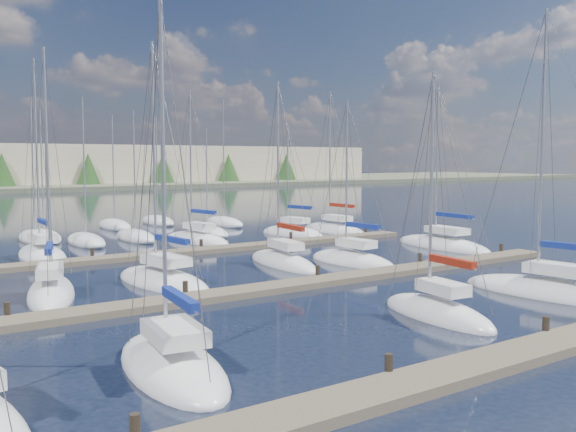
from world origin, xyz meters
TOP-DOWN VIEW (x-y plane):
  - ground at (0.00, 60.00)m, footprint 400.00×400.00m
  - dock_near at (0.00, 2.01)m, footprint 44.00×1.93m
  - dock_mid at (0.00, 16.01)m, footprint 44.00×1.93m
  - dock_far at (0.00, 30.01)m, footprint 44.00×1.93m
  - sailboat_e at (11.13, 7.24)m, footprint 4.13×9.66m
  - sailboat_i at (-9.19, 21.07)m, footprint 4.25×8.04m
  - sailboat_j at (-3.45, 20.84)m, footprint 3.69×8.36m
  - sailboat_l at (9.35, 20.23)m, footprint 2.85×7.32m
  - sailboat_q at (15.05, 35.01)m, footprint 3.78×7.24m
  - sailboat_c at (-9.01, 7.44)m, footprint 3.72×7.68m
  - sailboat_r at (19.50, 34.66)m, footprint 2.57×8.32m
  - sailboat_p at (5.98, 35.61)m, footprint 3.93×7.87m
  - sailboat_d at (3.14, 7.43)m, footprint 2.81×6.72m
  - sailboat_k at (5.37, 22.31)m, footprint 3.07×8.18m
  - sailboat_m at (19.94, 22.13)m, footprint 3.75×9.68m
  - sailboat_o at (-6.36, 34.29)m, footprint 3.06×7.68m
  - distant_boats at (-4.34, 43.76)m, footprint 36.93×20.75m

SIDE VIEW (x-z plane):
  - ground at x=0.00m, z-range 0.00..0.00m
  - dock_near at x=0.00m, z-range -0.40..0.70m
  - dock_mid at x=0.00m, z-range -0.40..0.70m
  - dock_far at x=0.00m, z-range -0.40..0.70m
  - sailboat_m at x=19.94m, z-range -6.34..6.69m
  - sailboat_q at x=15.05m, z-range -4.98..5.33m
  - sailboat_l at x=9.35m, z-range -5.40..5.76m
  - sailboat_e at x=11.13m, z-range -7.16..7.52m
  - sailboat_j at x=-3.45m, z-range -6.63..6.99m
  - sailboat_c at x=-9.01m, z-range -6.05..6.42m
  - sailboat_p at x=5.98m, z-range -6.27..6.64m
  - sailboat_r at x=19.50m, z-range -6.60..6.98m
  - sailboat_k at x=5.37m, z-range -5.96..6.34m
  - sailboat_o at x=-6.36m, z-range -6.92..7.30m
  - sailboat_d at x=3.14m, z-range -5.34..5.72m
  - sailboat_i at x=-9.19m, z-range -6.21..6.60m
  - distant_boats at x=-4.34m, z-range -6.36..6.94m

